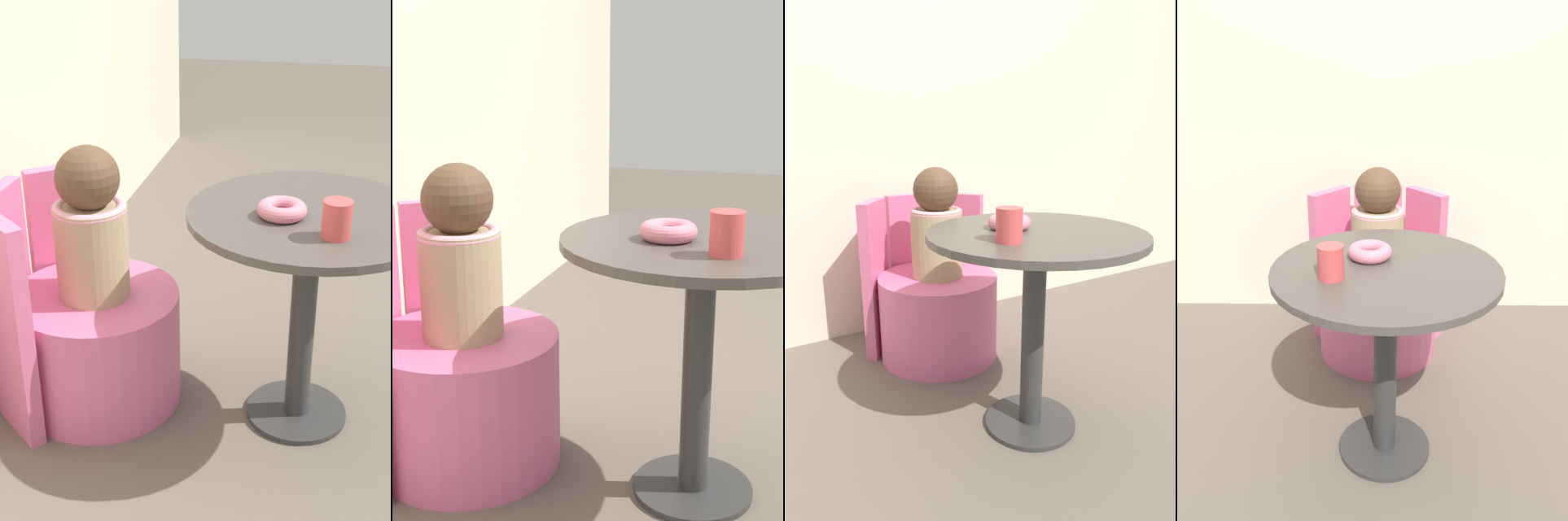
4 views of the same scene
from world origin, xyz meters
The scene contains 8 objects.
ground_plane centered at (0.00, 0.00, 0.00)m, with size 12.00×12.00×0.00m, color #665B51.
back_wall centered at (0.00, 1.13, 1.20)m, with size 6.00×0.06×2.40m.
round_table centered at (-0.06, -0.01, 0.56)m, with size 0.72×0.72×0.72m.
tub_chair centered at (-0.09, 0.66, 0.20)m, with size 0.54×0.54×0.39m.
booth_backrest centered at (-0.09, 0.88, 0.36)m, with size 0.64×0.23×0.73m.
child_figure centered at (-0.09, 0.66, 0.63)m, with size 0.23×0.23×0.49m.
donut centered at (-0.11, 0.07, 0.74)m, with size 0.14×0.14×0.04m.
cup centered at (-0.22, -0.08, 0.77)m, with size 0.08×0.08×0.10m.
Camera 4 is at (-0.08, -1.44, 1.35)m, focal length 35.00 mm.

